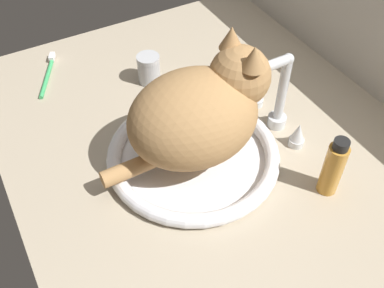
{
  "coord_description": "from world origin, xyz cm",
  "views": [
    {
      "loc": [
        52.13,
        -34.77,
        70.11
      ],
      "look_at": [
        -0.48,
        -5.52,
        7.0
      ],
      "focal_mm": 41.84,
      "sensor_mm": 36.0,
      "label": 1
    }
  ],
  "objects_px": {
    "toothbrush": "(48,74)",
    "faucet": "(276,99)",
    "sink_basin": "(192,153)",
    "cat": "(202,109)",
    "amber_bottle": "(333,168)",
    "metal_jar": "(149,69)"
  },
  "relations": [
    {
      "from": "faucet",
      "to": "toothbrush",
      "type": "xyz_separation_m",
      "value": [
        -0.4,
        -0.37,
        -0.07
      ]
    },
    {
      "from": "sink_basin",
      "to": "faucet",
      "type": "distance_m",
      "value": 0.21
    },
    {
      "from": "sink_basin",
      "to": "metal_jar",
      "type": "bearing_deg",
      "value": 173.13
    },
    {
      "from": "cat",
      "to": "faucet",
      "type": "bearing_deg",
      "value": 89.94
    },
    {
      "from": "cat",
      "to": "metal_jar",
      "type": "bearing_deg",
      "value": 177.49
    },
    {
      "from": "toothbrush",
      "to": "cat",
      "type": "bearing_deg",
      "value": 26.0
    },
    {
      "from": "sink_basin",
      "to": "cat",
      "type": "distance_m",
      "value": 0.11
    },
    {
      "from": "cat",
      "to": "sink_basin",
      "type": "bearing_deg",
      "value": -89.45
    },
    {
      "from": "faucet",
      "to": "toothbrush",
      "type": "bearing_deg",
      "value": -137.24
    },
    {
      "from": "sink_basin",
      "to": "amber_bottle",
      "type": "relative_size",
      "value": 2.65
    },
    {
      "from": "toothbrush",
      "to": "faucet",
      "type": "bearing_deg",
      "value": 42.76
    },
    {
      "from": "amber_bottle",
      "to": "toothbrush",
      "type": "distance_m",
      "value": 0.7
    },
    {
      "from": "metal_jar",
      "to": "toothbrush",
      "type": "distance_m",
      "value": 0.25
    },
    {
      "from": "metal_jar",
      "to": "amber_bottle",
      "type": "relative_size",
      "value": 0.54
    },
    {
      "from": "sink_basin",
      "to": "amber_bottle",
      "type": "height_order",
      "value": "amber_bottle"
    },
    {
      "from": "faucet",
      "to": "amber_bottle",
      "type": "height_order",
      "value": "faucet"
    },
    {
      "from": "cat",
      "to": "amber_bottle",
      "type": "xyz_separation_m",
      "value": [
        0.19,
        0.16,
        -0.06
      ]
    },
    {
      "from": "amber_bottle",
      "to": "toothbrush",
      "type": "relative_size",
      "value": 0.86
    },
    {
      "from": "metal_jar",
      "to": "amber_bottle",
      "type": "xyz_separation_m",
      "value": [
        0.46,
        0.15,
        0.03
      ]
    },
    {
      "from": "metal_jar",
      "to": "amber_bottle",
      "type": "bearing_deg",
      "value": 18.29
    },
    {
      "from": "cat",
      "to": "toothbrush",
      "type": "relative_size",
      "value": 2.3
    },
    {
      "from": "sink_basin",
      "to": "metal_jar",
      "type": "height_order",
      "value": "metal_jar"
    }
  ]
}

